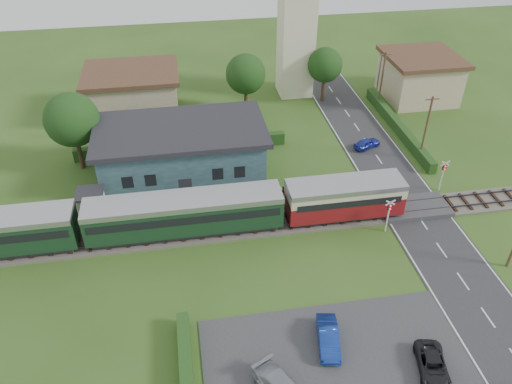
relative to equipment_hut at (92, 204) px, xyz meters
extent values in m
plane|color=#2D4C19|center=(18.00, -5.20, -1.75)|extent=(120.00, 120.00, 0.00)
cube|color=#4C443D|center=(18.00, -3.20, -1.65)|extent=(76.00, 3.20, 0.20)
cube|color=#3F3F47|center=(18.00, -3.92, -1.33)|extent=(76.00, 0.08, 0.15)
cube|color=#3F3F47|center=(18.00, -2.48, -1.33)|extent=(76.00, 0.08, 0.15)
cube|color=#28282B|center=(28.00, -5.20, -1.72)|extent=(6.00, 70.00, 0.05)
cube|color=#333335|center=(16.50, -17.20, -1.71)|extent=(17.00, 9.00, 0.08)
cube|color=#333335|center=(28.00, -3.20, -1.52)|extent=(6.20, 3.40, 0.45)
cube|color=gray|center=(8.00, 0.00, -1.52)|extent=(30.00, 3.00, 0.45)
cube|color=beige|center=(0.00, 0.00, -0.10)|extent=(2.00, 2.00, 2.40)
cube|color=#232328|center=(0.00, 0.00, 1.18)|extent=(2.30, 2.30, 0.15)
cube|color=#2A464C|center=(8.00, 5.80, 0.65)|extent=(15.00, 8.00, 4.80)
cube|color=#232328|center=(8.00, 5.80, 3.30)|extent=(16.00, 9.00, 0.50)
cube|color=#232328|center=(8.00, 1.86, -0.65)|extent=(1.20, 0.12, 2.20)
cube|color=black|center=(3.00, 1.86, 0.65)|extent=(1.00, 0.12, 1.20)
cube|color=black|center=(5.00, 1.86, 0.65)|extent=(1.00, 0.12, 1.20)
cube|color=black|center=(11.00, 1.86, 0.65)|extent=(1.00, 0.12, 1.20)
cube|color=black|center=(13.00, 1.86, 0.65)|extent=(1.00, 0.12, 1.20)
cube|color=#232328|center=(21.35, -3.20, -1.16)|extent=(9.00, 2.20, 0.50)
cube|color=maroon|center=(21.35, -3.20, -0.16)|extent=(10.00, 2.80, 1.80)
cube|color=beige|center=(21.35, -3.20, 1.09)|extent=(10.00, 2.82, 0.90)
cube|color=black|center=(21.35, -3.20, 0.74)|extent=(9.00, 2.88, 0.60)
cube|color=#9FA3A8|center=(21.35, -3.20, 1.74)|extent=(10.00, 2.90, 0.45)
cube|color=#232328|center=(7.75, -3.20, -1.16)|extent=(15.20, 2.20, 0.50)
cube|color=#15321C|center=(7.75, -3.20, 0.34)|extent=(16.00, 2.80, 2.60)
cube|color=black|center=(7.75, -3.20, 0.74)|extent=(15.40, 2.86, 0.70)
cube|color=#9FA3A8|center=(7.75, -3.20, 1.74)|extent=(16.00, 2.90, 0.50)
cube|color=beige|center=(23.00, 22.80, 5.25)|extent=(4.00, 4.00, 14.00)
cube|color=tan|center=(3.00, 19.80, 0.75)|extent=(10.00, 8.00, 5.00)
cube|color=#472D1E|center=(3.00, 19.80, 3.50)|extent=(10.80, 8.80, 0.50)
cube|color=tan|center=(38.00, 18.80, 0.75)|extent=(8.00, 8.00, 5.00)
cube|color=#472D1E|center=(38.00, 18.80, 3.50)|extent=(8.80, 8.80, 0.50)
cube|color=#193814|center=(7.00, -17.20, -1.15)|extent=(0.80, 9.00, 1.20)
cube|color=#193814|center=(32.20, 10.80, -1.15)|extent=(0.80, 18.00, 1.20)
cube|color=#193814|center=(8.00, 10.30, -1.10)|extent=(22.00, 0.80, 1.30)
cylinder|color=#332316|center=(-2.00, 8.80, 0.32)|extent=(0.44, 0.44, 4.12)
sphere|color=#143311|center=(-2.00, 8.80, 3.65)|extent=(5.20, 5.20, 5.20)
cylinder|color=#332316|center=(16.00, 17.80, 0.18)|extent=(0.44, 0.44, 3.85)
sphere|color=#143311|center=(16.00, 17.80, 3.29)|extent=(4.60, 4.60, 4.60)
cylinder|color=#332316|center=(26.00, 19.80, 0.04)|extent=(0.44, 0.44, 3.58)
sphere|color=#143311|center=(26.00, 19.80, 2.93)|extent=(4.20, 4.20, 4.20)
cylinder|color=#473321|center=(32.20, 4.80, 1.75)|extent=(0.22, 0.22, 7.00)
cube|color=#473321|center=(32.20, 4.80, 4.95)|extent=(1.40, 0.10, 0.10)
cylinder|color=#473321|center=(32.20, 16.80, 1.75)|extent=(0.22, 0.22, 7.00)
cube|color=#473321|center=(32.20, 16.80, 4.95)|extent=(1.40, 0.10, 0.10)
cylinder|color=silver|center=(24.40, -5.60, -0.25)|extent=(0.12, 0.12, 3.00)
cube|color=#232328|center=(24.40, -5.60, 0.85)|extent=(0.35, 0.18, 0.55)
sphere|color=#FF190C|center=(24.40, -5.72, 1.00)|extent=(0.14, 0.14, 0.14)
sphere|color=#FF190C|center=(24.40, -5.72, 0.70)|extent=(0.14, 0.14, 0.14)
cube|color=silver|center=(24.40, -5.60, 1.25)|extent=(0.84, 0.05, 0.55)
cube|color=silver|center=(24.40, -5.60, 1.25)|extent=(0.84, 0.05, 0.55)
cylinder|color=silver|center=(31.60, -0.80, -0.25)|extent=(0.12, 0.12, 3.00)
cube|color=#232328|center=(31.60, -0.80, 0.85)|extent=(0.35, 0.18, 0.55)
sphere|color=#FF190C|center=(31.60, -0.92, 1.00)|extent=(0.14, 0.14, 0.14)
sphere|color=#FF190C|center=(31.60, -0.92, 0.70)|extent=(0.14, 0.14, 0.14)
cube|color=silver|center=(31.60, -0.80, 1.25)|extent=(0.84, 0.05, 0.55)
cube|color=silver|center=(31.60, -0.80, 1.25)|extent=(0.84, 0.05, 0.55)
cylinder|color=#3F3F47|center=(-4.00, 14.80, 0.75)|extent=(0.14, 0.14, 5.00)
sphere|color=orange|center=(-4.00, 14.80, 3.25)|extent=(0.30, 0.30, 0.30)
cylinder|color=#3F3F47|center=(34.00, 21.80, 0.75)|extent=(0.14, 0.14, 5.00)
sphere|color=orange|center=(34.00, 21.80, 3.25)|extent=(0.30, 0.30, 0.30)
imported|color=#222FA7|center=(27.53, 7.77, -1.18)|extent=(3.28, 2.35, 1.04)
imported|color=navy|center=(16.32, -15.96, -1.06)|extent=(1.90, 3.88, 1.22)
imported|color=black|center=(22.16, -19.03, -1.15)|extent=(2.54, 4.04, 1.04)
imported|color=gray|center=(16.51, -0.78, -0.44)|extent=(0.63, 0.41, 1.72)
imported|color=gray|center=(0.78, -0.28, -0.38)|extent=(0.74, 0.92, 1.83)
camera|label=1|loc=(8.20, -35.69, 25.81)|focal=35.00mm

